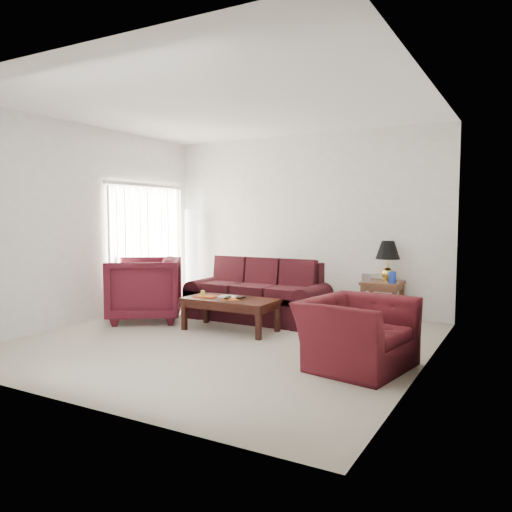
{
  "coord_description": "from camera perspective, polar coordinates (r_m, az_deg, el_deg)",
  "views": [
    {
      "loc": [
        3.47,
        -5.4,
        1.62
      ],
      "look_at": [
        0.0,
        0.85,
        1.05
      ],
      "focal_mm": 35.0,
      "sensor_mm": 36.0,
      "label": 1
    }
  ],
  "objects": [
    {
      "name": "end_table",
      "position": [
        7.9,
        14.23,
        -5.09
      ],
      "size": [
        0.61,
        0.61,
        0.63
      ],
      "primitive_type": null,
      "rotation": [
        0.0,
        0.0,
        -0.06
      ],
      "color": "#4A1E19",
      "rests_on": "ground"
    },
    {
      "name": "coffee_table",
      "position": [
        7.11,
        -2.94,
        -6.71
      ],
      "size": [
        1.44,
        0.96,
        0.46
      ],
      "primitive_type": null,
      "rotation": [
        0.0,
        0.0,
        -0.24
      ],
      "color": "black",
      "rests_on": "ground"
    },
    {
      "name": "remote_b",
      "position": [
        6.96,
        -1.74,
        -4.78
      ],
      "size": [
        0.06,
        0.17,
        0.02
      ],
      "primitive_type": "cube",
      "rotation": [
        0.0,
        0.0,
        -0.08
      ],
      "color": "black",
      "rests_on": "coffee_table"
    },
    {
      "name": "clock",
      "position": [
        7.75,
        12.46,
        -2.43
      ],
      "size": [
        0.14,
        0.09,
        0.13
      ],
      "primitive_type": "cube",
      "rotation": [
        0.0,
        0.0,
        0.36
      ],
      "color": "white",
      "rests_on": "end_table"
    },
    {
      "name": "remote_a",
      "position": [
        6.97,
        -3.26,
        -4.76
      ],
      "size": [
        0.1,
        0.19,
        0.02
      ],
      "primitive_type": "cube",
      "rotation": [
        0.0,
        0.0,
        0.28
      ],
      "color": "black",
      "rests_on": "coffee_table"
    },
    {
      "name": "sofa",
      "position": [
        7.8,
        0.08,
        -4.06
      ],
      "size": [
        2.29,
        1.18,
        0.9
      ],
      "primitive_type": null,
      "rotation": [
        0.0,
        0.0,
        -0.1
      ],
      "color": "black",
      "rests_on": "ground"
    },
    {
      "name": "armchair_left",
      "position": [
        7.95,
        -12.64,
        -3.69
      ],
      "size": [
        1.49,
        1.48,
        0.99
      ],
      "primitive_type": "imported",
      "rotation": [
        0.0,
        0.0,
        -0.97
      ],
      "color": "#45101A",
      "rests_on": "ground"
    },
    {
      "name": "blinds",
      "position": [
        8.94,
        -12.26,
        0.99
      ],
      "size": [
        0.1,
        2.0,
        2.16
      ],
      "primitive_type": "cube",
      "color": "silver",
      "rests_on": "ground"
    },
    {
      "name": "magazine_orange",
      "position": [
        6.98,
        -2.7,
        -4.94
      ],
      "size": [
        0.3,
        0.25,
        0.01
      ],
      "primitive_type": "cube",
      "rotation": [
        0.0,
        0.0,
        0.29
      ],
      "color": "#D15D18",
      "rests_on": "coffee_table"
    },
    {
      "name": "yellow_glass",
      "position": [
        7.14,
        -6.1,
        -4.37
      ],
      "size": [
        0.07,
        0.07,
        0.11
      ],
      "primitive_type": "cylinder",
      "rotation": [
        0.0,
        0.0,
        -0.19
      ],
      "color": "yellow",
      "rests_on": "coffee_table"
    },
    {
      "name": "throw_pillow",
      "position": [
        8.69,
        -0.43,
        -1.52
      ],
      "size": [
        0.42,
        0.25,
        0.41
      ],
      "primitive_type": "cube",
      "rotation": [
        -0.21,
        0.0,
        -0.15
      ],
      "color": "black",
      "rests_on": "sofa"
    },
    {
      "name": "blue_canister",
      "position": [
        7.68,
        15.3,
        -2.36
      ],
      "size": [
        0.14,
        0.14,
        0.18
      ],
      "primitive_type": "cylinder",
      "rotation": [
        0.0,
        0.0,
        -0.39
      ],
      "color": "#1932A5",
      "rests_on": "end_table"
    },
    {
      "name": "magazine_red",
      "position": [
        7.22,
        -5.74,
        -4.62
      ],
      "size": [
        0.34,
        0.27,
        0.02
      ],
      "primitive_type": "cube",
      "rotation": [
        0.0,
        0.0,
        0.14
      ],
      "color": "#B63712",
      "rests_on": "coffee_table"
    },
    {
      "name": "picture_frame",
      "position": [
        8.11,
        13.31,
        -2.04
      ],
      "size": [
        0.19,
        0.2,
        0.05
      ],
      "primitive_type": "cube",
      "rotation": [
        1.36,
        0.0,
        0.53
      ],
      "color": "silver",
      "rests_on": "end_table"
    },
    {
      "name": "floor_lamp",
      "position": [
        9.47,
        -7.35,
        0.09
      ],
      "size": [
        0.38,
        0.38,
        1.78
      ],
      "primitive_type": null,
      "rotation": [
        0.0,
        0.0,
        -0.43
      ],
      "color": "silver",
      "rests_on": "ground"
    },
    {
      "name": "magazine_white",
      "position": [
        7.21,
        -3.27,
        -4.64
      ],
      "size": [
        0.27,
        0.22,
        0.01
      ],
      "primitive_type": "cube",
      "rotation": [
        0.0,
        0.0,
        0.15
      ],
      "color": "white",
      "rests_on": "coffee_table"
    },
    {
      "name": "table_lamp",
      "position": [
        7.87,
        14.82,
        -0.57
      ],
      "size": [
        0.41,
        0.41,
        0.62
      ],
      "primitive_type": null,
      "rotation": [
        0.0,
        0.0,
        0.12
      ],
      "color": "gold",
      "rests_on": "end_table"
    },
    {
      "name": "armchair_right",
      "position": [
        5.51,
        11.47,
        -8.66
      ],
      "size": [
        1.18,
        1.3,
        0.74
      ],
      "primitive_type": "imported",
      "rotation": [
        0.0,
        0.0,
        1.39
      ],
      "color": "#440F16",
      "rests_on": "ground"
    },
    {
      "name": "floor",
      "position": [
        6.62,
        -3.62,
        -9.61
      ],
      "size": [
        5.0,
        5.0,
        0.0
      ],
      "primitive_type": "plane",
      "color": "#B9B39E",
      "rests_on": "ground"
    }
  ]
}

